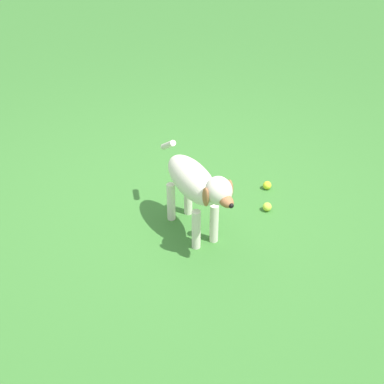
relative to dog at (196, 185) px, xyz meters
The scene contains 4 objects.
ground 0.52m from the dog, 20.96° to the right, with size 14.00×14.00×0.00m, color #38722D.
dog is the anchor object (origin of this frame).
tennis_ball_0 0.87m from the dog, 80.81° to the right, with size 0.07×0.07×0.07m, color #CADB29.
tennis_ball_1 0.70m from the dog, 98.45° to the right, with size 0.07×0.07×0.07m, color #C3DB3F.
Camera 1 is at (-2.64, 1.80, 2.36)m, focal length 49.92 mm.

